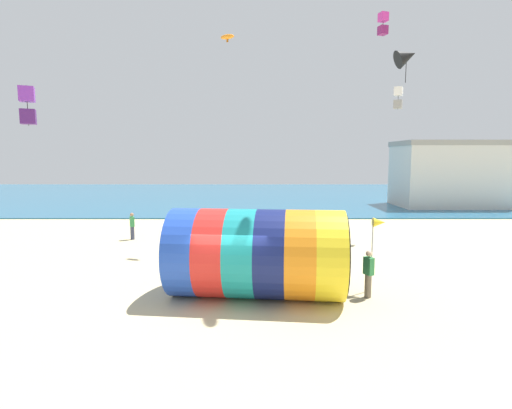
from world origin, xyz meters
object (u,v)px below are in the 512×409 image
object	(u,v)px
kite_orange_parafoil	(227,37)
kite_white_box	(397,98)
beach_flag	(377,226)
kite_black_delta	(406,57)
kite_magenta_box	(382,24)
kite_purple_box	(26,105)
giant_inflatable_tube	(257,253)
bystander_near_water	(131,226)
kite_handler	(368,273)
bystander_mid_beach	(194,230)

from	to	relation	value
kite_orange_parafoil	kite_white_box	bearing A→B (deg)	12.14
beach_flag	kite_black_delta	bearing A→B (deg)	63.08
kite_orange_parafoil	kite_white_box	distance (m)	10.67
kite_magenta_box	kite_purple_box	xyz separation A→B (m)	(-15.55, -6.44, -5.05)
kite_magenta_box	kite_purple_box	distance (m)	17.58
giant_inflatable_tube	bystander_near_water	xyz separation A→B (m)	(-7.61, 10.02, -0.75)
giant_inflatable_tube	kite_handler	bearing A→B (deg)	-1.42
kite_magenta_box	kite_white_box	xyz separation A→B (m)	(1.77, 2.30, -3.51)
giant_inflatable_tube	kite_magenta_box	xyz separation A→B (m)	(6.69, 8.19, 10.45)
kite_handler	beach_flag	bearing A→B (deg)	54.60
kite_handler	beach_flag	distance (m)	1.83
kite_black_delta	kite_handler	bearing A→B (deg)	-118.00
bystander_near_water	kite_orange_parafoil	bearing A→B (deg)	-15.74
kite_purple_box	kite_black_delta	xyz separation A→B (m)	(16.09, 4.29, 2.86)
kite_handler	kite_purple_box	distance (m)	14.33
giant_inflatable_tube	kite_purple_box	distance (m)	10.53
kite_white_box	kite_orange_parafoil	bearing A→B (deg)	-167.86
bystander_near_water	bystander_mid_beach	bearing A→B (deg)	-16.41
bystander_mid_beach	kite_black_delta	bearing A→B (deg)	-14.51
kite_orange_parafoil	bystander_mid_beach	distance (m)	10.79
kite_magenta_box	beach_flag	distance (m)	12.38
kite_black_delta	beach_flag	bearing A→B (deg)	-116.92
kite_magenta_box	bystander_near_water	distance (m)	18.25
giant_inflatable_tube	kite_handler	world-z (taller)	giant_inflatable_tube
kite_orange_parafoil	kite_black_delta	bearing A→B (deg)	-14.54
kite_handler	kite_magenta_box	world-z (taller)	kite_magenta_box
kite_handler	bystander_mid_beach	world-z (taller)	kite_handler
kite_handler	kite_orange_parafoil	xyz separation A→B (m)	(-5.55, 8.42, 10.53)
kite_black_delta	bystander_near_water	size ratio (longest dim) A/B	1.11
kite_handler	kite_orange_parafoil	bearing A→B (deg)	123.40
kite_magenta_box	beach_flag	bearing A→B (deg)	-106.29
kite_white_box	beach_flag	size ratio (longest dim) A/B	0.48
kite_black_delta	kite_white_box	bearing A→B (deg)	74.53
kite_magenta_box	kite_handler	bearing A→B (deg)	-108.20
kite_handler	kite_white_box	size ratio (longest dim) A/B	1.28
kite_magenta_box	bystander_mid_beach	size ratio (longest dim) A/B	0.74
kite_handler	beach_flag	xyz separation A→B (m)	(0.52, 0.73, 1.60)
bystander_near_water	beach_flag	xyz separation A→B (m)	(12.09, -9.39, 1.64)
giant_inflatable_tube	kite_orange_parafoil	size ratio (longest dim) A/B	7.44
kite_white_box	kite_black_delta	xyz separation A→B (m)	(-1.23, -4.45, 1.31)
kite_white_box	bystander_mid_beach	distance (m)	14.42
kite_handler	bystander_mid_beach	distance (m)	11.73
giant_inflatable_tube	kite_white_box	distance (m)	15.15
kite_handler	kite_black_delta	size ratio (longest dim) A/B	0.95
giant_inflatable_tube	beach_flag	xyz separation A→B (m)	(4.48, 0.63, 0.89)
kite_purple_box	kite_orange_parafoil	bearing A→B (deg)	42.11
kite_purple_box	kite_white_box	distance (m)	19.46
bystander_mid_beach	kite_orange_parafoil	bearing A→B (deg)	-14.41
kite_white_box	kite_magenta_box	bearing A→B (deg)	-127.58
giant_inflatable_tube	bystander_near_water	distance (m)	12.60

